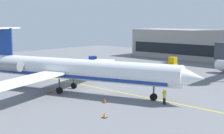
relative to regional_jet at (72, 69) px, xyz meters
The scene contains 8 objects.
ground 4.47m from the regional_jet, 41.12° to the left, with size 120.00×120.00×0.11m.
regional_jet is the anchor object (origin of this frame).
baggage_tug 27.73m from the regional_jet, 93.39° to the left, with size 1.94×3.14×2.40m.
pushback_tractor 27.79m from the regional_jet, 132.05° to the left, with size 3.43×4.21×1.91m.
marshaller 13.83m from the regional_jet, 12.38° to the left, with size 0.83×0.34×1.84m.
safety_cone_alpha 4.31m from the regional_jet, 124.89° to the right, with size 0.47×0.47×0.55m.
safety_cone_bravo 13.39m from the regional_jet, 25.31° to the right, with size 0.47×0.47×0.55m.
safety_cone_charlie 8.22m from the regional_jet, ahead, with size 0.47×0.47×0.55m.
Camera 1 is at (31.64, -30.10, 9.82)m, focal length 51.39 mm.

